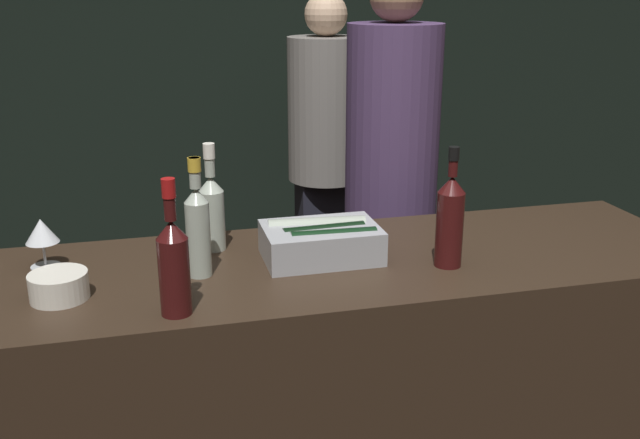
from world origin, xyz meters
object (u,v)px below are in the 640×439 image
object	(u,v)px
ice_bin_with_bottles	(321,240)
wine_glass	(42,232)
rose_wine_bottle	(198,226)
person_blond_tee	(326,147)
bowl_white	(59,285)
white_wine_bottle	(212,208)
red_wine_bottle_black_foil	(450,218)
red_wine_bottle_tall	(174,262)
person_in_hoodie	(391,173)

from	to	relation	value
ice_bin_with_bottles	wine_glass	xyz separation A→B (m)	(-0.80, 0.13, 0.05)
rose_wine_bottle	person_blond_tee	xyz separation A→B (m)	(0.78, 1.57, -0.15)
ice_bin_with_bottles	bowl_white	world-z (taller)	ice_bin_with_bottles
ice_bin_with_bottles	white_wine_bottle	xyz separation A→B (m)	(-0.31, 0.16, 0.08)
bowl_white	red_wine_bottle_black_foil	size ratio (longest dim) A/B	0.43
red_wine_bottle_black_foil	person_blond_tee	bearing A→B (deg)	87.90
wine_glass	red_wine_bottle_black_foil	size ratio (longest dim) A/B	0.41
red_wine_bottle_tall	wine_glass	bearing A→B (deg)	131.00
bowl_white	rose_wine_bottle	distance (m)	0.40
ice_bin_with_bottles	person_blond_tee	world-z (taller)	person_blond_tee
ice_bin_with_bottles	bowl_white	xyz separation A→B (m)	(-0.74, -0.12, -0.02)
bowl_white	person_blond_tee	world-z (taller)	person_blond_tee
white_wine_bottle	rose_wine_bottle	world-z (taller)	rose_wine_bottle
rose_wine_bottle	white_wine_bottle	bearing A→B (deg)	73.76
red_wine_bottle_black_foil	rose_wine_bottle	bearing A→B (deg)	171.89
red_wine_bottle_tall	red_wine_bottle_black_foil	xyz separation A→B (m)	(0.79, 0.14, 0.01)
ice_bin_with_bottles	rose_wine_bottle	bearing A→B (deg)	-172.85
bowl_white	red_wine_bottle_tall	distance (m)	0.35
bowl_white	person_blond_tee	bearing A→B (deg)	54.99
red_wine_bottle_tall	bowl_white	bearing A→B (deg)	150.65
ice_bin_with_bottles	person_blond_tee	size ratio (longest dim) A/B	0.20
ice_bin_with_bottles	red_wine_bottle_black_foil	world-z (taller)	red_wine_bottle_black_foil
red_wine_bottle_tall	ice_bin_with_bottles	bearing A→B (deg)	32.31
person_blond_tee	bowl_white	bearing A→B (deg)	146.47
white_wine_bottle	person_in_hoodie	xyz separation A→B (m)	(0.78, 0.56, -0.08)
white_wine_bottle	red_wine_bottle_tall	distance (m)	0.46
person_blond_tee	ice_bin_with_bottles	bearing A→B (deg)	166.50
bowl_white	red_wine_bottle_tall	world-z (taller)	red_wine_bottle_tall
white_wine_bottle	person_blond_tee	size ratio (longest dim) A/B	0.20
bowl_white	wine_glass	size ratio (longest dim) A/B	1.03
red_wine_bottle_black_foil	person_in_hoodie	distance (m)	0.87
rose_wine_bottle	person_in_hoodie	bearing A→B (deg)	42.00
bowl_white	wine_glass	distance (m)	0.26
rose_wine_bottle	bowl_white	bearing A→B (deg)	-169.15
white_wine_bottle	red_wine_bottle_black_foil	world-z (taller)	red_wine_bottle_black_foil
person_in_hoodie	rose_wine_bottle	bearing A→B (deg)	168.50
red_wine_bottle_black_foil	person_in_hoodie	bearing A→B (deg)	81.56
rose_wine_bottle	red_wine_bottle_tall	xyz separation A→B (m)	(-0.08, -0.24, -0.01)
rose_wine_bottle	red_wine_bottle_tall	world-z (taller)	red_wine_bottle_tall
red_wine_bottle_tall	person_in_hoodie	size ratio (longest dim) A/B	0.19
wine_glass	red_wine_bottle_tall	bearing A→B (deg)	-49.00
white_wine_bottle	red_wine_bottle_black_foil	distance (m)	0.72
bowl_white	white_wine_bottle	bearing A→B (deg)	32.42
wine_glass	red_wine_bottle_black_foil	bearing A→B (deg)	-13.40
bowl_white	person_in_hoodie	xyz separation A→B (m)	(1.22, 0.83, 0.02)
red_wine_bottle_tall	person_blond_tee	distance (m)	2.00
rose_wine_bottle	person_in_hoodie	xyz separation A→B (m)	(0.84, 0.76, -0.09)
white_wine_bottle	person_blond_tee	xyz separation A→B (m)	(0.72, 1.37, -0.14)
rose_wine_bottle	red_wine_bottle_black_foil	bearing A→B (deg)	-8.11
ice_bin_with_bottles	wine_glass	world-z (taller)	wine_glass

